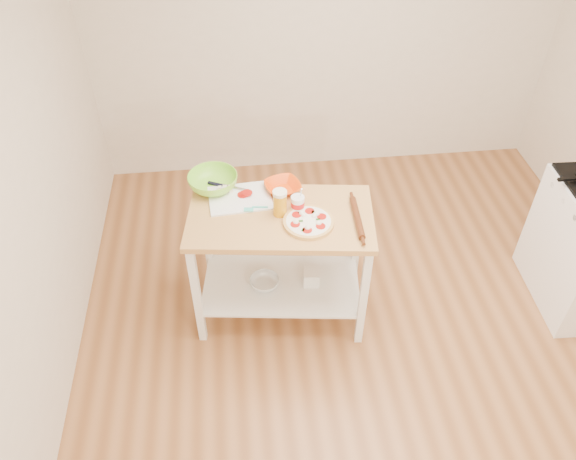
% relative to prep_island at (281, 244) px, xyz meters
% --- Properties ---
extents(room_shell, '(4.04, 4.54, 2.74)m').
position_rel_prep_island_xyz_m(room_shell, '(0.58, -0.43, 0.70)').
color(room_shell, '#9E653A').
rests_on(room_shell, ground).
extents(prep_island, '(1.24, 0.78, 0.90)m').
position_rel_prep_island_xyz_m(prep_island, '(0.00, 0.00, 0.00)').
color(prep_island, tan).
rests_on(prep_island, ground).
extents(pizza, '(0.31, 0.31, 0.05)m').
position_rel_prep_island_xyz_m(pizza, '(0.16, -0.10, 0.27)').
color(pizza, '#E7B762').
rests_on(pizza, prep_island).
extents(cutting_board, '(0.42, 0.33, 0.04)m').
position_rel_prep_island_xyz_m(cutting_board, '(-0.25, 0.20, 0.26)').
color(cutting_board, white).
rests_on(cutting_board, prep_island).
extents(spatula, '(0.15, 0.05, 0.01)m').
position_rel_prep_island_xyz_m(spatula, '(-0.16, 0.07, 0.27)').
color(spatula, '#43C3B0').
rests_on(spatula, cutting_board).
extents(knife, '(0.26, 0.13, 0.01)m').
position_rel_prep_island_xyz_m(knife, '(-0.36, 0.33, 0.27)').
color(knife, silver).
rests_on(knife, cutting_board).
extents(orange_bowl, '(0.29, 0.29, 0.06)m').
position_rel_prep_island_xyz_m(orange_bowl, '(0.04, 0.25, 0.28)').
color(orange_bowl, '#EE4708').
rests_on(orange_bowl, prep_island).
extents(green_bowl, '(0.44, 0.44, 0.10)m').
position_rel_prep_island_xyz_m(green_bowl, '(-0.41, 0.33, 0.30)').
color(green_bowl, '#85D935').
rests_on(green_bowl, prep_island).
extents(beer_pint, '(0.09, 0.09, 0.18)m').
position_rel_prep_island_xyz_m(beer_pint, '(-0.00, 0.01, 0.34)').
color(beer_pint, orange).
rests_on(beer_pint, prep_island).
extents(yogurt_tub, '(0.09, 0.09, 0.19)m').
position_rel_prep_island_xyz_m(yogurt_tub, '(0.11, 0.04, 0.30)').
color(yogurt_tub, white).
rests_on(yogurt_tub, prep_island).
extents(rolling_pin, '(0.06, 0.37, 0.04)m').
position_rel_prep_island_xyz_m(rolling_pin, '(0.47, -0.10, 0.27)').
color(rolling_pin, '#572A14').
rests_on(rolling_pin, prep_island).
extents(shelf_glass_bowl, '(0.27, 0.27, 0.06)m').
position_rel_prep_island_xyz_m(shelf_glass_bowl, '(-0.12, 0.00, -0.36)').
color(shelf_glass_bowl, silver).
rests_on(shelf_glass_bowl, prep_island).
extents(shelf_bin, '(0.12, 0.12, 0.11)m').
position_rel_prep_island_xyz_m(shelf_bin, '(0.21, -0.01, -0.33)').
color(shelf_bin, white).
rests_on(shelf_bin, prep_island).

